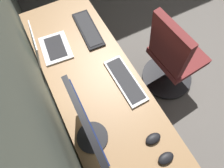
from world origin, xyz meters
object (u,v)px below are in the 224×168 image
Objects in this scene: drawer_pedestal at (114,136)px; keyboard_main at (125,80)px; keyboard_spare at (88,29)px; laptop_leftmost at (48,47)px; mouse_spare at (166,158)px; mouse_main at (153,139)px; office_chair at (172,59)px; monitor_primary at (89,128)px.

drawer_pedestal is 1.64× the size of keyboard_main.
keyboard_main and keyboard_spare have the same top height.
keyboard_spare is (0.82, -0.19, 0.39)m from drawer_pedestal.
laptop_leftmost reaches higher than keyboard_main.
mouse_spare is at bearing -162.10° from laptop_leftmost.
mouse_main is (-0.44, 0.05, 0.01)m from keyboard_main.
office_chair is at bearing -42.80° from mouse_spare.
mouse_spare is (-0.13, -0.00, 0.00)m from mouse_main.
laptop_leftmost is at bearing 19.93° from mouse_main.
drawer_pedestal is at bearing 42.18° from mouse_main.
office_chair is at bearing -126.33° from keyboard_spare.
keyboard_main is (0.25, -0.22, 0.39)m from drawer_pedestal.
monitor_primary reaches higher than office_chair.
monitor_primary is 0.49× the size of office_chair.
keyboard_main reaches higher than drawer_pedestal.
laptop_leftmost is 1.02m from mouse_main.
office_chair reaches higher than keyboard_spare.
keyboard_spare is at bearing -0.33° from mouse_spare.
keyboard_main is 0.45m from mouse_main.
keyboard_spare is at bearing -22.76° from monitor_primary.
drawer_pedestal is 2.26× the size of laptop_leftmost.
monitor_primary is 0.92m from keyboard_spare.
office_chair is at bearing -79.84° from keyboard_main.
laptop_leftmost is 1.12m from office_chair.
keyboard_spare is (0.56, 0.04, 0.00)m from keyboard_main.
laptop_leftmost is (0.77, 0.18, 0.43)m from drawer_pedestal.
mouse_main reaches higher than drawer_pedestal.
monitor_primary is 0.45m from mouse_main.
monitor_primary is (-0.00, 0.16, 0.63)m from drawer_pedestal.
keyboard_spare is at bearing -0.65° from mouse_main.
mouse_main is (-0.96, -0.35, -0.03)m from laptop_leftmost.
laptop_leftmost is 1.15m from mouse_spare.
monitor_primary is 1.16m from office_chair.
keyboard_main is 0.44× the size of office_chair.
keyboard_main is 0.58m from mouse_spare.
monitor_primary reaches higher than laptop_leftmost.
drawer_pedestal is 1.45× the size of monitor_primary.
mouse_main is 0.11× the size of office_chair.
drawer_pedestal is 1.63× the size of keyboard_spare.
monitor_primary is 0.52m from mouse_spare.
mouse_spare is (-1.10, -0.35, -0.03)m from laptop_leftmost.
keyboard_spare is at bearing 3.96° from keyboard_main.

